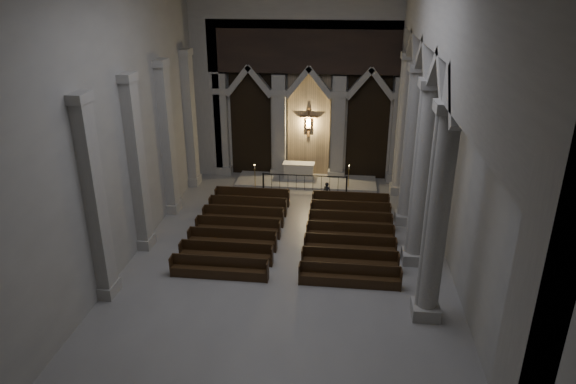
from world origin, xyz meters
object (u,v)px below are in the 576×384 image
object	(u,v)px
altar	(299,170)
altar_rail	(305,180)
pews	(293,233)
candle_stand_right	(348,183)
candle_stand_left	(255,183)
worshipper	(327,193)

from	to	relation	value
altar	altar_rail	size ratio (longest dim) A/B	0.39
altar	pews	bearing A→B (deg)	-86.30
candle_stand_right	pews	size ratio (longest dim) A/B	0.16
candle_stand_right	candle_stand_left	bearing A→B (deg)	-171.45
candle_stand_right	pews	xyz separation A→B (m)	(-2.57, -6.70, -0.11)
altar	worshipper	size ratio (longest dim) A/B	1.60
altar	altar_rail	distance (m)	1.68
worshipper	candle_stand_left	bearing A→B (deg)	-176.81
candle_stand_right	worshipper	distance (m)	2.53
altar_rail	candle_stand_left	xyz separation A→B (m)	(-2.90, -0.33, -0.21)
altar_rail	pews	world-z (taller)	altar_rail
altar_rail	worshipper	size ratio (longest dim) A/B	4.15
worshipper	altar_rail	bearing A→B (deg)	149.79
altar_rail	pews	distance (m)	6.21
candle_stand_right	worshipper	world-z (taller)	candle_stand_right
pews	candle_stand_left	bearing A→B (deg)	116.31
candle_stand_left	altar	bearing A→B (deg)	38.81
altar_rail	candle_stand_right	distance (m)	2.63
altar_rail	candle_stand_right	bearing A→B (deg)	10.89
altar	candle_stand_right	world-z (taller)	candle_stand_right
altar	worshipper	bearing A→B (deg)	-60.60
candle_stand_left	worshipper	xyz separation A→B (m)	(4.28, -1.40, 0.16)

